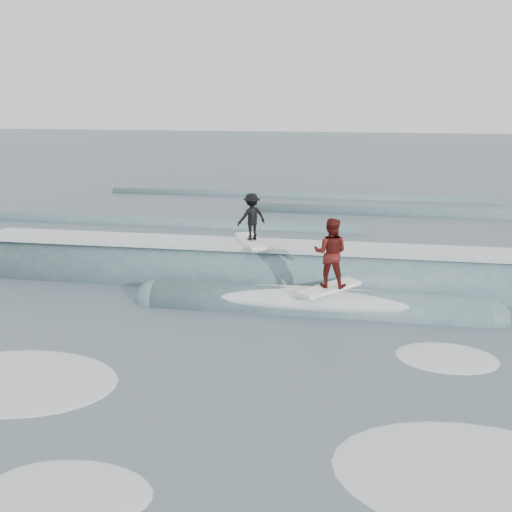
# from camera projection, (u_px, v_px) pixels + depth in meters

# --- Properties ---
(ground) EXTENTS (160.00, 160.00, 0.00)m
(ground) POSITION_uv_depth(u_px,v_px,m) (208.00, 388.00, 11.42)
(ground) COLOR #3C4E58
(ground) RESTS_ON ground
(breaking_wave) EXTENTS (21.37, 3.95, 2.33)m
(breaking_wave) POSITION_uv_depth(u_px,v_px,m) (269.00, 284.00, 17.55)
(breaking_wave) COLOR #3C5C66
(breaking_wave) RESTS_ON ground
(surfer_black) EXTENTS (1.36, 2.04, 1.54)m
(surfer_black) POSITION_uv_depth(u_px,v_px,m) (252.00, 220.00, 17.45)
(surfer_black) COLOR white
(surfer_black) RESTS_ON ground
(surfer_red) EXTENTS (1.74, 1.86, 1.97)m
(surfer_red) POSITION_uv_depth(u_px,v_px,m) (330.00, 256.00, 15.08)
(surfer_red) COLOR white
(surfer_red) RESTS_ON ground
(whitewater) EXTENTS (14.59, 7.16, 0.10)m
(whitewater) POSITION_uv_depth(u_px,v_px,m) (234.00, 422.00, 10.22)
(whitewater) COLOR white
(whitewater) RESTS_ON ground
(far_swells) EXTENTS (38.45, 8.65, 0.80)m
(far_swells) POSITION_uv_depth(u_px,v_px,m) (319.00, 214.00, 27.98)
(far_swells) COLOR #3C5C66
(far_swells) RESTS_ON ground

